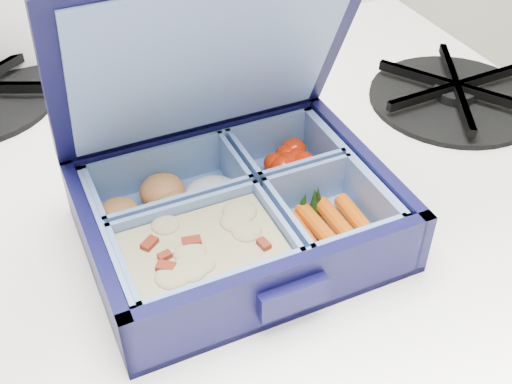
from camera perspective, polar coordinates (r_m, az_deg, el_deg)
name	(u,v)px	position (r m, az deg, el deg)	size (l,w,h in m)	color
bento_box	(238,214)	(0.49, -1.63, -1.97)	(0.23, 0.18, 0.05)	#0B0A33
burner_grate	(455,91)	(0.69, 17.29, 8.58)	(0.17, 0.17, 0.02)	black
fork	(227,143)	(0.60, -2.57, 4.35)	(0.02, 0.17, 0.01)	silver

